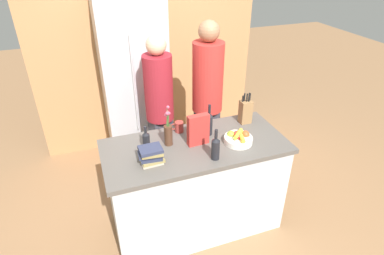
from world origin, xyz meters
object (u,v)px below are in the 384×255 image
at_px(coffee_mug, 179,127).
at_px(knife_block, 245,111).
at_px(fruit_bowl, 238,138).
at_px(bottle_wine, 209,123).
at_px(bottle_oil, 146,139).
at_px(bottle_vinegar, 216,147).
at_px(book_stack, 151,155).
at_px(person_in_blue, 207,96).
at_px(refrigerator, 134,83).
at_px(person_at_sink, 160,105).
at_px(flower_vase, 168,132).
at_px(cereal_box, 198,130).

bearing_deg(coffee_mug, knife_block, -4.25).
distance_m(fruit_bowl, bottle_wine, 0.29).
relative_size(knife_block, bottle_oil, 1.51).
height_order(fruit_bowl, bottle_wine, bottle_wine).
bearing_deg(bottle_vinegar, book_stack, 165.63).
bearing_deg(person_in_blue, book_stack, -131.93).
height_order(knife_block, bottle_oil, knife_block).
bearing_deg(bottle_vinegar, refrigerator, 101.61).
xyz_separation_m(knife_block, person_at_sink, (-0.69, 0.56, -0.08)).
xyz_separation_m(fruit_bowl, person_at_sink, (-0.48, 0.84, -0.00)).
bearing_deg(flower_vase, knife_block, 8.82).
bearing_deg(bottle_wine, coffee_mug, 150.69).
relative_size(flower_vase, coffee_mug, 3.20).
bearing_deg(bottle_vinegar, person_in_blue, 71.70).
distance_m(knife_block, bottle_wine, 0.42).
relative_size(flower_vase, bottle_wine, 1.26).
xyz_separation_m(coffee_mug, bottle_oil, (-0.33, -0.16, 0.03)).
bearing_deg(person_in_blue, person_at_sink, 174.70).
bearing_deg(flower_vase, fruit_bowl, -16.02).
relative_size(knife_block, bottle_wine, 1.04).
bearing_deg(bottle_vinegar, bottle_wine, 75.51).
relative_size(fruit_bowl, person_in_blue, 0.14).
xyz_separation_m(refrigerator, flower_vase, (0.04, -1.30, 0.06)).
xyz_separation_m(fruit_bowl, flower_vase, (-0.58, 0.17, 0.08)).
bearing_deg(person_at_sink, fruit_bowl, -78.21).
relative_size(fruit_bowl, bottle_vinegar, 0.93).
distance_m(fruit_bowl, bottle_vinegar, 0.33).
bearing_deg(bottle_oil, flower_vase, -4.25).
relative_size(knife_block, person_at_sink, 0.18).
height_order(coffee_mug, bottle_wine, bottle_wine).
xyz_separation_m(fruit_bowl, book_stack, (-0.77, -0.03, 0.03)).
distance_m(fruit_bowl, person_at_sink, 0.97).
xyz_separation_m(bottle_vinegar, person_at_sink, (-0.19, 1.00, -0.07)).
bearing_deg(fruit_bowl, knife_block, 53.42).
relative_size(refrigerator, bottle_vinegar, 7.38).
distance_m(knife_block, person_in_blue, 0.52).
xyz_separation_m(knife_block, flower_vase, (-0.79, -0.12, 0.00)).
bearing_deg(fruit_bowl, refrigerator, 112.86).
relative_size(refrigerator, person_in_blue, 1.10).
bearing_deg(cereal_box, coffee_mug, 110.83).
bearing_deg(fruit_bowl, coffee_mug, 142.04).
height_order(book_stack, person_at_sink, person_at_sink).
height_order(bottle_oil, person_in_blue, person_in_blue).
bearing_deg(book_stack, knife_block, 18.04).
xyz_separation_m(coffee_mug, book_stack, (-0.34, -0.37, 0.02)).
distance_m(bottle_oil, person_in_blue, 0.99).
relative_size(refrigerator, book_stack, 9.80).
bearing_deg(flower_vase, bottle_oil, 175.75).
xyz_separation_m(coffee_mug, bottle_vinegar, (0.15, -0.50, 0.06)).
distance_m(cereal_box, bottle_wine, 0.19).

